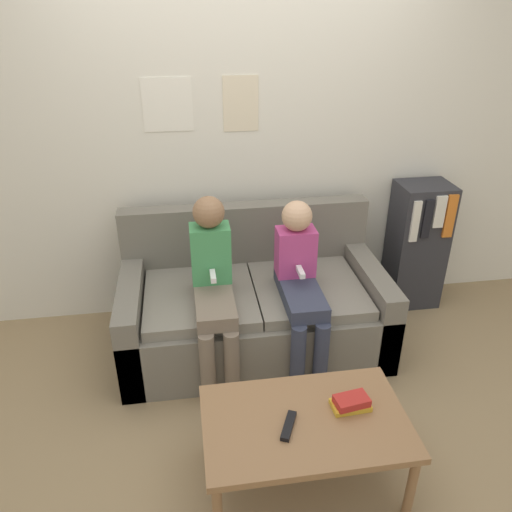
# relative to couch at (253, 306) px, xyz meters

# --- Properties ---
(ground_plane) EXTENTS (10.00, 10.00, 0.00)m
(ground_plane) POSITION_rel_couch_xyz_m (0.00, -0.58, -0.28)
(ground_plane) COLOR #937A56
(wall_back) EXTENTS (8.00, 0.06, 2.60)m
(wall_back) POSITION_rel_couch_xyz_m (-0.00, 0.54, 1.02)
(wall_back) COLOR silver
(wall_back) RESTS_ON ground_plane
(couch) EXTENTS (1.70, 0.91, 0.88)m
(couch) POSITION_rel_couch_xyz_m (0.00, 0.00, 0.00)
(couch) COLOR #6B665B
(couch) RESTS_ON ground_plane
(coffee_table) EXTENTS (0.95, 0.59, 0.40)m
(coffee_table) POSITION_rel_couch_xyz_m (0.08, -1.14, 0.08)
(coffee_table) COLOR #8E6642
(coffee_table) RESTS_ON ground_plane
(person_left) EXTENTS (0.24, 0.61, 1.11)m
(person_left) POSITION_rel_couch_xyz_m (-0.27, -0.21, 0.34)
(person_left) COLOR #756656
(person_left) RESTS_ON ground_plane
(person_right) EXTENTS (0.24, 0.61, 1.05)m
(person_right) POSITION_rel_couch_xyz_m (0.26, -0.22, 0.31)
(person_right) COLOR #33384C
(person_right) RESTS_ON ground_plane
(tv_remote) EXTENTS (0.11, 0.17, 0.02)m
(tv_remote) POSITION_rel_couch_xyz_m (-0.01, -1.18, 0.13)
(tv_remote) COLOR black
(tv_remote) RESTS_ON coffee_table
(book_stack) EXTENTS (0.19, 0.12, 0.06)m
(book_stack) POSITION_rel_couch_xyz_m (0.31, -1.10, 0.15)
(book_stack) COLOR gold
(book_stack) RESTS_ON coffee_table
(bookshelf) EXTENTS (0.38, 0.33, 0.96)m
(bookshelf) POSITION_rel_couch_xyz_m (1.28, 0.34, 0.20)
(bookshelf) COLOR #2D2D33
(bookshelf) RESTS_ON ground_plane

